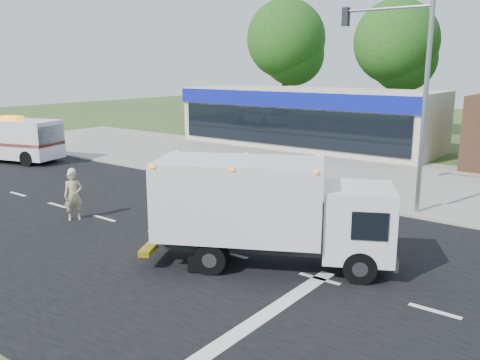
% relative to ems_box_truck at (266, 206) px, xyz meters
% --- Properties ---
extents(ground, '(120.00, 120.00, 0.00)m').
position_rel_ems_box_truck_xyz_m(ground, '(-1.27, 0.04, -1.74)').
color(ground, '#385123').
rests_on(ground, ground).
extents(road_asphalt, '(60.00, 14.00, 0.02)m').
position_rel_ems_box_truck_xyz_m(road_asphalt, '(-1.27, 0.04, -1.74)').
color(road_asphalt, black).
rests_on(road_asphalt, ground).
extents(sidewalk, '(60.00, 2.40, 0.12)m').
position_rel_ems_box_truck_xyz_m(sidewalk, '(-1.27, 8.24, -1.68)').
color(sidewalk, gray).
rests_on(sidewalk, ground).
extents(parking_apron, '(60.00, 9.00, 0.02)m').
position_rel_ems_box_truck_xyz_m(parking_apron, '(-1.27, 14.04, -1.73)').
color(parking_apron, gray).
rests_on(parking_apron, ground).
extents(lane_markings, '(55.20, 7.00, 0.01)m').
position_rel_ems_box_truck_xyz_m(lane_markings, '(0.08, -1.31, -1.72)').
color(lane_markings, silver).
rests_on(lane_markings, road_asphalt).
extents(ems_box_truck, '(7.00, 5.04, 3.02)m').
position_rel_ems_box_truck_xyz_m(ems_box_truck, '(0.00, 0.00, 0.00)').
color(ems_box_truck, black).
rests_on(ems_box_truck, ground).
extents(emergency_worker, '(0.70, 0.80, 1.94)m').
position_rel_ems_box_truck_xyz_m(emergency_worker, '(-8.04, -0.68, -0.79)').
color(emergency_worker, tan).
rests_on(emergency_worker, ground).
extents(ambulance_van, '(6.10, 3.74, 2.69)m').
position_rel_ems_box_truck_xyz_m(ambulance_van, '(-20.86, 4.26, -0.38)').
color(ambulance_van, white).
rests_on(ambulance_van, ground).
extents(retail_strip_mall, '(18.00, 6.20, 4.00)m').
position_rel_ems_box_truck_xyz_m(retail_strip_mall, '(-10.27, 19.97, 0.27)').
color(retail_strip_mall, beige).
rests_on(retail_strip_mall, ground).
extents(traffic_signal_pole, '(3.51, 0.25, 8.00)m').
position_rel_ems_box_truck_xyz_m(traffic_signal_pole, '(1.08, 7.64, 3.18)').
color(traffic_signal_pole, gray).
rests_on(traffic_signal_pole, ground).
extents(background_trees, '(36.77, 7.39, 12.10)m').
position_rel_ems_box_truck_xyz_m(background_trees, '(-2.12, 28.20, 5.64)').
color(background_trees, '#332114').
rests_on(background_trees, ground).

